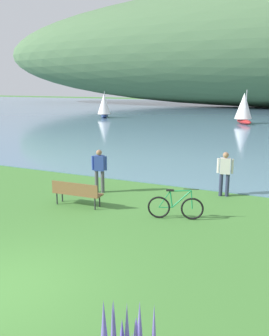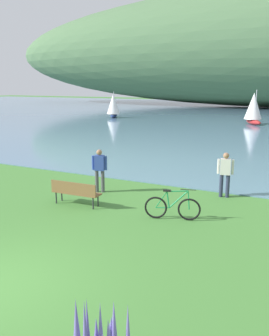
{
  "view_description": "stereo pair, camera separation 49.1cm",
  "coord_description": "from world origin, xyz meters",
  "px_view_note": "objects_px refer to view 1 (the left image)",
  "views": [
    {
      "loc": [
        5.37,
        -5.04,
        4.19
      ],
      "look_at": [
        -0.35,
        7.44,
        1.0
      ],
      "focal_mm": 38.8,
      "sensor_mm": 36.0,
      "label": 1
    },
    {
      "loc": [
        5.81,
        -4.83,
        4.19
      ],
      "look_at": [
        -0.35,
        7.44,
        1.0
      ],
      "focal_mm": 38.8,
      "sensor_mm": 36.0,
      "label": 2
    }
  ],
  "objects_px": {
    "bicycle_leaning_near_bench": "(176,207)",
    "sailboat_toward_hillside": "(104,105)",
    "sailboat_mid_bay": "(244,108)",
    "person_on_the_grass": "(99,168)",
    "person_at_shoreline": "(225,171)",
    "park_bench_near_camera": "(77,192)"
  },
  "relations": [
    {
      "from": "sailboat_toward_hillside",
      "to": "sailboat_mid_bay",
      "type": "bearing_deg",
      "value": 0.03
    },
    {
      "from": "bicycle_leaning_near_bench",
      "to": "sailboat_mid_bay",
      "type": "relative_size",
      "value": 0.48
    },
    {
      "from": "bicycle_leaning_near_bench",
      "to": "sailboat_mid_bay",
      "type": "bearing_deg",
      "value": 94.42
    },
    {
      "from": "sailboat_mid_bay",
      "to": "sailboat_toward_hillside",
      "type": "xyz_separation_m",
      "value": [
        -16.94,
        -0.01,
        -0.16
      ]
    },
    {
      "from": "person_on_the_grass",
      "to": "sailboat_mid_bay",
      "type": "xyz_separation_m",
      "value": [
        1.34,
        28.19,
        0.74
      ]
    },
    {
      "from": "park_bench_near_camera",
      "to": "sailboat_mid_bay",
      "type": "bearing_deg",
      "value": 87.64
    },
    {
      "from": "bicycle_leaning_near_bench",
      "to": "person_at_shoreline",
      "type": "relative_size",
      "value": 1.0
    },
    {
      "from": "sailboat_mid_bay",
      "to": "sailboat_toward_hillside",
      "type": "distance_m",
      "value": 16.94
    },
    {
      "from": "bicycle_leaning_near_bench",
      "to": "sailboat_toward_hillside",
      "type": "distance_m",
      "value": 35.41
    },
    {
      "from": "bicycle_leaning_near_bench",
      "to": "person_at_shoreline",
      "type": "xyz_separation_m",
      "value": [
        0.92,
        3.07,
        0.58
      ]
    },
    {
      "from": "bicycle_leaning_near_bench",
      "to": "sailboat_toward_hillside",
      "type": "xyz_separation_m",
      "value": [
        -19.24,
        29.71,
        1.16
      ]
    },
    {
      "from": "person_at_shoreline",
      "to": "sailboat_toward_hillside",
      "type": "distance_m",
      "value": 33.41
    },
    {
      "from": "person_at_shoreline",
      "to": "sailboat_toward_hillside",
      "type": "relative_size",
      "value": 0.53
    },
    {
      "from": "park_bench_near_camera",
      "to": "sailboat_mid_bay",
      "type": "height_order",
      "value": "sailboat_mid_bay"
    },
    {
      "from": "person_at_shoreline",
      "to": "person_on_the_grass",
      "type": "distance_m",
      "value": 4.81
    },
    {
      "from": "bicycle_leaning_near_bench",
      "to": "sailboat_toward_hillside",
      "type": "bearing_deg",
      "value": 122.92
    },
    {
      "from": "bicycle_leaning_near_bench",
      "to": "person_on_the_grass",
      "type": "relative_size",
      "value": 1.0
    },
    {
      "from": "person_on_the_grass",
      "to": "sailboat_toward_hillside",
      "type": "bearing_deg",
      "value": 118.96
    },
    {
      "from": "person_on_the_grass",
      "to": "bicycle_leaning_near_bench",
      "type": "bearing_deg",
      "value": -22.76
    },
    {
      "from": "person_at_shoreline",
      "to": "bicycle_leaning_near_bench",
      "type": "bearing_deg",
      "value": -106.6
    },
    {
      "from": "park_bench_near_camera",
      "to": "sailboat_toward_hillside",
      "type": "xyz_separation_m",
      "value": [
        -15.71,
        29.97,
        1.04
      ]
    },
    {
      "from": "bicycle_leaning_near_bench",
      "to": "sailboat_toward_hillside",
      "type": "height_order",
      "value": "sailboat_toward_hillside"
    }
  ]
}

